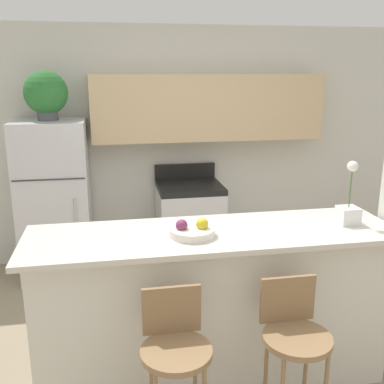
% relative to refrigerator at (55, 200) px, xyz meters
% --- Properties ---
extents(ground_plane, '(14.00, 14.00, 0.00)m').
position_rel_refrigerator_xyz_m(ground_plane, '(1.21, -1.90, -0.81)').
color(ground_plane, gray).
extents(wall_back, '(5.60, 0.38, 2.55)m').
position_rel_refrigerator_xyz_m(wall_back, '(1.38, 0.30, 0.64)').
color(wall_back, silver).
rests_on(wall_back, ground_plane).
extents(counter_bar, '(2.41, 0.68, 1.08)m').
position_rel_refrigerator_xyz_m(counter_bar, '(1.21, -1.90, -0.26)').
color(counter_bar, silver).
rests_on(counter_bar, ground_plane).
extents(refrigerator, '(0.69, 0.65, 1.61)m').
position_rel_refrigerator_xyz_m(refrigerator, '(0.00, 0.00, 0.00)').
color(refrigerator, silver).
rests_on(refrigerator, ground_plane).
extents(stove_range, '(0.68, 0.65, 1.07)m').
position_rel_refrigerator_xyz_m(stove_range, '(1.39, 0.01, -0.35)').
color(stove_range, silver).
rests_on(stove_range, ground_plane).
extents(bar_stool_left, '(0.39, 0.39, 0.94)m').
position_rel_refrigerator_xyz_m(bar_stool_left, '(0.88, -2.47, -0.18)').
color(bar_stool_left, olive).
rests_on(bar_stool_left, ground_plane).
extents(bar_stool_right, '(0.39, 0.39, 0.94)m').
position_rel_refrigerator_xyz_m(bar_stool_right, '(1.55, -2.47, -0.18)').
color(bar_stool_right, olive).
rests_on(bar_stool_right, ground_plane).
extents(potted_plant_on_fridge, '(0.42, 0.42, 0.47)m').
position_rel_refrigerator_xyz_m(potted_plant_on_fridge, '(-0.00, 0.00, 1.06)').
color(potted_plant_on_fridge, '#4C4C51').
rests_on(potted_plant_on_fridge, refrigerator).
extents(orchid_vase, '(0.13, 0.13, 0.43)m').
position_rel_refrigerator_xyz_m(orchid_vase, '(2.14, -1.91, 0.38)').
color(orchid_vase, white).
rests_on(orchid_vase, counter_bar).
extents(fruit_bowl, '(0.29, 0.29, 0.11)m').
position_rel_refrigerator_xyz_m(fruit_bowl, '(1.06, -1.95, 0.31)').
color(fruit_bowl, silver).
rests_on(fruit_bowl, counter_bar).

